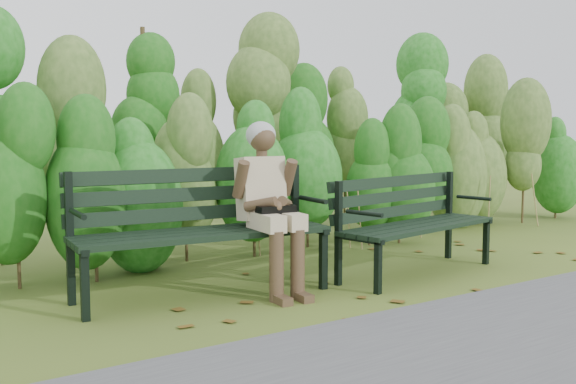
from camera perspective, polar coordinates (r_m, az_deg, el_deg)
ground at (r=5.61m, az=2.03°, el=-7.94°), size 80.00×80.00×0.00m
footpath at (r=4.12m, az=21.01°, el=-13.28°), size 60.00×2.50×0.01m
hedge_band at (r=7.04m, az=-6.98°, el=5.11°), size 11.04×1.67×2.42m
leaf_litter at (r=5.46m, az=-0.04°, el=-8.28°), size 5.50×2.15×0.01m
bench_left at (r=5.29m, az=-7.66°, el=-2.41°), size 2.02×0.83×0.99m
bench_right at (r=6.12m, az=10.26°, el=-2.03°), size 1.80×0.85×0.87m
seated_woman at (r=5.29m, az=-1.66°, el=-0.26°), size 0.53×0.78×1.35m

